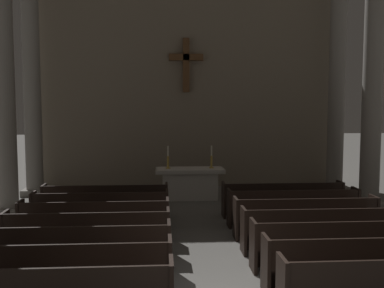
{
  "coord_description": "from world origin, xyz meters",
  "views": [
    {
      "loc": [
        -0.89,
        -6.02,
        3.08
      ],
      "look_at": [
        0.0,
        7.27,
        1.89
      ],
      "focal_mm": 42.18,
      "sensor_mm": 36.0,
      "label": 1
    }
  ],
  "objects_px": {
    "column_right_fourth": "(337,91)",
    "candlestick_left": "(168,161)",
    "pew_left_row_2": "(67,270)",
    "pew_right_row_4": "(321,229)",
    "pew_left_row_7": "(106,202)",
    "altar": "(190,183)",
    "pew_right_row_2": "(363,263)",
    "pew_right_row_5": "(306,217)",
    "pew_left_row_3": "(78,250)",
    "column_left_third": "(4,88)",
    "column_left_fourth": "(32,91)",
    "candlestick_right": "(211,161)",
    "pew_right_row_3": "(340,244)",
    "pew_right_row_7": "(283,199)",
    "pew_left_row_6": "(101,210)",
    "pew_left_row_4": "(87,234)",
    "pew_left_row_5": "(95,221)",
    "column_right_third": "(372,89)"
  },
  "relations": [
    {
      "from": "pew_left_row_5",
      "to": "altar",
      "type": "height_order",
      "value": "altar"
    },
    {
      "from": "pew_left_row_6",
      "to": "pew_right_row_7",
      "type": "bearing_deg",
      "value": 11.74
    },
    {
      "from": "column_right_third",
      "to": "candlestick_right",
      "type": "height_order",
      "value": "column_right_third"
    },
    {
      "from": "pew_left_row_2",
      "to": "column_right_third",
      "type": "xyz_separation_m",
      "value": [
        7.59,
        5.75,
        3.03
      ]
    },
    {
      "from": "pew_left_row_2",
      "to": "pew_right_row_7",
      "type": "xyz_separation_m",
      "value": [
        4.79,
        4.98,
        0.0
      ]
    },
    {
      "from": "pew_left_row_5",
      "to": "candlestick_right",
      "type": "relative_size",
      "value": 4.55
    },
    {
      "from": "pew_left_row_2",
      "to": "pew_right_row_4",
      "type": "xyz_separation_m",
      "value": [
        4.79,
        1.99,
        0.0
      ]
    },
    {
      "from": "pew_right_row_4",
      "to": "candlestick_left",
      "type": "distance_m",
      "value": 6.26
    },
    {
      "from": "pew_left_row_7",
      "to": "column_right_fourth",
      "type": "xyz_separation_m",
      "value": [
        7.59,
        3.45,
        3.03
      ]
    },
    {
      "from": "pew_left_row_7",
      "to": "candlestick_left",
      "type": "xyz_separation_m",
      "value": [
        1.7,
        2.4,
        0.77
      ]
    },
    {
      "from": "pew_left_row_5",
      "to": "column_left_fourth",
      "type": "bearing_deg",
      "value": 117.19
    },
    {
      "from": "pew_right_row_7",
      "to": "candlestick_right",
      "type": "xyz_separation_m",
      "value": [
        -1.7,
        2.4,
        0.77
      ]
    },
    {
      "from": "pew_right_row_2",
      "to": "pew_right_row_5",
      "type": "relative_size",
      "value": 1.0
    },
    {
      "from": "pew_left_row_4",
      "to": "pew_right_row_7",
      "type": "relative_size",
      "value": 1.0
    },
    {
      "from": "pew_left_row_6",
      "to": "candlestick_right",
      "type": "relative_size",
      "value": 4.55
    },
    {
      "from": "pew_right_row_7",
      "to": "pew_left_row_3",
      "type": "bearing_deg",
      "value": -140.27
    },
    {
      "from": "pew_right_row_3",
      "to": "column_left_fourth",
      "type": "bearing_deg",
      "value": 135.58
    },
    {
      "from": "column_right_fourth",
      "to": "pew_left_row_5",
      "type": "bearing_deg",
      "value": -144.34
    },
    {
      "from": "pew_left_row_2",
      "to": "pew_left_row_7",
      "type": "distance_m",
      "value": 4.98
    },
    {
      "from": "pew_left_row_5",
      "to": "column_right_fourth",
      "type": "xyz_separation_m",
      "value": [
        7.59,
        5.45,
        3.03
      ]
    },
    {
      "from": "column_left_third",
      "to": "column_right_third",
      "type": "relative_size",
      "value": 1.0
    },
    {
      "from": "pew_left_row_3",
      "to": "pew_left_row_7",
      "type": "relative_size",
      "value": 1.0
    },
    {
      "from": "column_left_fourth",
      "to": "column_right_fourth",
      "type": "xyz_separation_m",
      "value": [
        10.39,
        0.0,
        0.0
      ]
    },
    {
      "from": "pew_left_row_7",
      "to": "altar",
      "type": "distance_m",
      "value": 3.39
    },
    {
      "from": "pew_left_row_7",
      "to": "altar",
      "type": "xyz_separation_m",
      "value": [
        2.4,
        2.4,
        0.06
      ]
    },
    {
      "from": "pew_left_row_3",
      "to": "column_right_fourth",
      "type": "height_order",
      "value": "column_right_fourth"
    },
    {
      "from": "pew_left_row_4",
      "to": "column_left_third",
      "type": "relative_size",
      "value": 0.46
    },
    {
      "from": "column_left_third",
      "to": "pew_left_row_2",
      "type": "bearing_deg",
      "value": -64.06
    },
    {
      "from": "pew_left_row_3",
      "to": "column_left_third",
      "type": "distance_m",
      "value": 6.3
    },
    {
      "from": "column_right_fourth",
      "to": "candlestick_left",
      "type": "xyz_separation_m",
      "value": [
        -5.89,
        -1.06,
        -2.26
      ]
    },
    {
      "from": "pew_left_row_2",
      "to": "column_left_third",
      "type": "bearing_deg",
      "value": 115.94
    },
    {
      "from": "pew_left_row_3",
      "to": "candlestick_right",
      "type": "distance_m",
      "value": 7.13
    },
    {
      "from": "pew_right_row_3",
      "to": "column_left_fourth",
      "type": "xyz_separation_m",
      "value": [
        -7.59,
        7.44,
        3.03
      ]
    },
    {
      "from": "pew_right_row_5",
      "to": "candlestick_left",
      "type": "xyz_separation_m",
      "value": [
        -3.1,
        4.39,
        0.77
      ]
    },
    {
      "from": "pew_left_row_3",
      "to": "pew_left_row_7",
      "type": "distance_m",
      "value": 3.98
    },
    {
      "from": "column_right_third",
      "to": "column_right_fourth",
      "type": "bearing_deg",
      "value": 90.0
    },
    {
      "from": "column_left_third",
      "to": "candlestick_right",
      "type": "distance_m",
      "value": 6.52
    },
    {
      "from": "pew_left_row_6",
      "to": "pew_right_row_3",
      "type": "height_order",
      "value": "same"
    },
    {
      "from": "pew_left_row_7",
      "to": "pew_left_row_3",
      "type": "bearing_deg",
      "value": -90.0
    },
    {
      "from": "pew_right_row_3",
      "to": "column_right_third",
      "type": "distance_m",
      "value": 6.3
    },
    {
      "from": "column_left_fourth",
      "to": "column_right_fourth",
      "type": "height_order",
      "value": "same"
    },
    {
      "from": "column_right_fourth",
      "to": "altar",
      "type": "distance_m",
      "value": 6.08
    },
    {
      "from": "column_left_third",
      "to": "column_left_fourth",
      "type": "bearing_deg",
      "value": 90.0
    },
    {
      "from": "pew_left_row_3",
      "to": "column_right_fourth",
      "type": "relative_size",
      "value": 0.46
    },
    {
      "from": "pew_left_row_3",
      "to": "pew_right_row_5",
      "type": "distance_m",
      "value": 5.19
    },
    {
      "from": "pew_right_row_4",
      "to": "altar",
      "type": "bearing_deg",
      "value": 113.99
    },
    {
      "from": "pew_left_row_6",
      "to": "column_left_third",
      "type": "distance_m",
      "value": 4.49
    },
    {
      "from": "column_left_fourth",
      "to": "candlestick_right",
      "type": "relative_size",
      "value": 9.9
    },
    {
      "from": "candlestick_right",
      "to": "column_left_fourth",
      "type": "bearing_deg",
      "value": 169.83
    },
    {
      "from": "pew_left_row_2",
      "to": "pew_right_row_3",
      "type": "distance_m",
      "value": 4.89
    }
  ]
}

